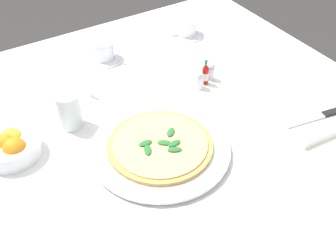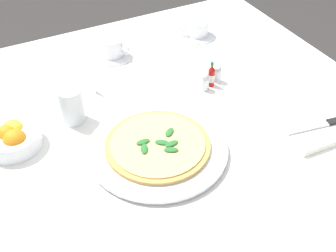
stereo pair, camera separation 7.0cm
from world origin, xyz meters
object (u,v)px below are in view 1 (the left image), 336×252
(hot_sauce_bottle, at_px, (205,74))
(salt_shaker, at_px, (199,81))
(pizza, at_px, (160,145))
(citrus_bowl, at_px, (11,146))
(pepper_shaker, at_px, (211,72))
(menu_card, at_px, (80,83))
(water_glass_center_back, at_px, (69,112))
(napkin_folded, at_px, (319,120))
(coffee_cup_left_edge, at_px, (103,51))
(dinner_knife, at_px, (319,116))
(coffee_cup_right_edge, at_px, (186,28))
(pizza_plate, at_px, (160,149))

(hot_sauce_bottle, distance_m, salt_shaker, 0.03)
(pizza, xyz_separation_m, citrus_bowl, (0.32, -0.19, 0.00))
(pepper_shaker, relative_size, menu_card, 0.64)
(water_glass_center_back, height_order, citrus_bowl, water_glass_center_back)
(napkin_folded, xyz_separation_m, hot_sauce_bottle, (0.16, -0.32, 0.02))
(citrus_bowl, bearing_deg, menu_card, -147.84)
(water_glass_center_back, xyz_separation_m, pepper_shaker, (-0.45, 0.02, -0.02))
(water_glass_center_back, xyz_separation_m, salt_shaker, (-0.40, 0.04, -0.02))
(water_glass_center_back, relative_size, napkin_folded, 0.45)
(napkin_folded, height_order, citrus_bowl, citrus_bowl)
(salt_shaker, xyz_separation_m, menu_card, (0.31, -0.17, 0.00))
(salt_shaker, bearing_deg, pizza, 36.05)
(coffee_cup_left_edge, xyz_separation_m, salt_shaker, (-0.17, 0.30, -0.01))
(water_glass_center_back, bearing_deg, salt_shaker, 173.91)
(coffee_cup_left_edge, height_order, dinner_knife, coffee_cup_left_edge)
(hot_sauce_bottle, xyz_separation_m, salt_shaker, (0.03, 0.01, -0.01))
(pepper_shaker, bearing_deg, dinner_knife, 111.11)
(salt_shaker, distance_m, menu_card, 0.35)
(napkin_folded, bearing_deg, citrus_bowl, -19.99)
(coffee_cup_left_edge, xyz_separation_m, hot_sauce_bottle, (-0.20, 0.29, 0.00))
(citrus_bowl, distance_m, hot_sauce_bottle, 0.59)
(coffee_cup_right_edge, height_order, water_glass_center_back, water_glass_center_back)
(coffee_cup_right_edge, xyz_separation_m, dinner_knife, (-0.04, 0.60, -0.00))
(water_glass_center_back, xyz_separation_m, napkin_folded, (-0.58, 0.35, -0.03))
(citrus_bowl, bearing_deg, napkin_folded, 156.90)
(napkin_folded, distance_m, citrus_bowl, 0.82)
(pizza, distance_m, salt_shaker, 0.30)
(hot_sauce_bottle, bearing_deg, pepper_shaker, -160.35)
(dinner_knife, bearing_deg, water_glass_center_back, -21.68)
(coffee_cup_right_edge, distance_m, menu_card, 0.47)
(dinner_knife, xyz_separation_m, menu_card, (0.49, -0.48, 0.01))
(pepper_shaker, xyz_separation_m, menu_card, (0.37, -0.15, 0.00))
(coffee_cup_right_edge, distance_m, dinner_knife, 0.60)
(menu_card, bearing_deg, salt_shaker, -132.51)
(pizza_plate, distance_m, menu_card, 0.36)
(coffee_cup_left_edge, xyz_separation_m, dinner_knife, (-0.36, 0.61, -0.01))
(citrus_bowl, distance_m, pepper_shaker, 0.62)
(water_glass_center_back, height_order, salt_shaker, water_glass_center_back)
(water_glass_center_back, xyz_separation_m, citrus_bowl, (0.17, 0.03, -0.02))
(citrus_bowl, bearing_deg, dinner_knife, 156.85)
(water_glass_center_back, bearing_deg, coffee_cup_right_edge, -155.07)
(napkin_folded, xyz_separation_m, salt_shaker, (0.18, -0.31, 0.02))
(citrus_bowl, xyz_separation_m, pepper_shaker, (-0.62, -0.01, -0.00))
(pizza_plate, xyz_separation_m, citrus_bowl, (0.32, -0.19, 0.02))
(dinner_knife, distance_m, menu_card, 0.69)
(pepper_shaker, bearing_deg, pizza, 33.38)
(coffee_cup_right_edge, distance_m, citrus_bowl, 0.76)
(citrus_bowl, height_order, menu_card, citrus_bowl)
(pizza_plate, distance_m, citrus_bowl, 0.37)
(citrus_bowl, relative_size, salt_shaker, 2.67)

